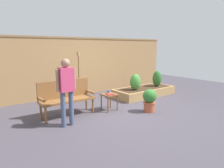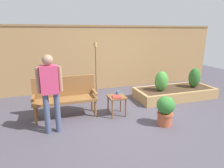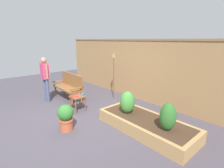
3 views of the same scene
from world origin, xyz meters
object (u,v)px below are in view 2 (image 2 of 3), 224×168
at_px(book_on_table, 117,97).
at_px(person_by_bench, 50,88).
at_px(garden_bench, 65,94).
at_px(shrub_near_bench, 161,81).
at_px(shrub_far_corner, 194,78).
at_px(side_table, 117,99).
at_px(cup_on_table, 118,93).
at_px(potted_boxwood, 165,110).
at_px(tiki_torch, 96,60).

relative_size(book_on_table, person_by_bench, 0.12).
height_order(garden_bench, shrub_near_bench, garden_bench).
bearing_deg(shrub_near_bench, shrub_far_corner, 0.00).
height_order(side_table, cup_on_table, cup_on_table).
bearing_deg(side_table, potted_boxwood, -44.26).
distance_m(garden_bench, person_by_bench, 0.89).
bearing_deg(person_by_bench, shrub_far_corner, 12.71).
bearing_deg(side_table, garden_bench, 163.27).
relative_size(garden_bench, potted_boxwood, 2.22).
xyz_separation_m(book_on_table, shrub_far_corner, (2.73, 0.64, 0.10)).
bearing_deg(potted_boxwood, side_table, 135.74).
height_order(cup_on_table, book_on_table, cup_on_table).
distance_m(garden_bench, tiki_torch, 1.72).
bearing_deg(shrub_far_corner, tiki_torch, 160.03).
relative_size(garden_bench, person_by_bench, 0.92).
xyz_separation_m(cup_on_table, book_on_table, (-0.10, -0.21, -0.03)).
xyz_separation_m(book_on_table, shrub_near_bench, (1.58, 0.64, 0.09)).
bearing_deg(shrub_near_bench, garden_bench, -175.62).
bearing_deg(cup_on_table, tiki_torch, 97.81).
relative_size(shrub_near_bench, person_by_bench, 0.37).
distance_m(shrub_near_bench, tiki_torch, 2.04).
distance_m(potted_boxwood, person_by_bench, 2.40).
relative_size(book_on_table, potted_boxwood, 0.30).
xyz_separation_m(side_table, tiki_torch, (-0.13, 1.59, 0.74)).
relative_size(book_on_table, shrub_far_corner, 0.32).
distance_m(side_table, cup_on_table, 0.19).
distance_m(cup_on_table, tiki_torch, 1.59).
bearing_deg(shrub_far_corner, side_table, -168.30).
bearing_deg(book_on_table, cup_on_table, 72.63).
height_order(cup_on_table, person_by_bench, person_by_bench).
relative_size(shrub_near_bench, shrub_far_corner, 0.96).
distance_m(side_table, shrub_near_bench, 1.66).
relative_size(side_table, tiki_torch, 0.29).
relative_size(side_table, cup_on_table, 4.25).
xyz_separation_m(garden_bench, side_table, (1.17, -0.35, -0.15)).
distance_m(side_table, shrub_far_corner, 2.77).
bearing_deg(potted_boxwood, book_on_table, 139.68).
relative_size(shrub_far_corner, person_by_bench, 0.38).
bearing_deg(person_by_bench, garden_bench, 67.27).
bearing_deg(cup_on_table, side_table, -120.05).
height_order(cup_on_table, potted_boxwood, potted_boxwood).
bearing_deg(book_on_table, tiki_torch, 102.63).
relative_size(side_table, shrub_far_corner, 0.81).
bearing_deg(garden_bench, potted_boxwood, -30.05).
height_order(tiki_torch, person_by_bench, tiki_torch).
xyz_separation_m(side_table, book_on_table, (-0.03, -0.08, 0.10)).
distance_m(cup_on_table, shrub_far_corner, 2.66).
bearing_deg(tiki_torch, person_by_bench, -124.44).
bearing_deg(potted_boxwood, tiki_torch, 111.62).
bearing_deg(shrub_far_corner, person_by_bench, -167.29).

